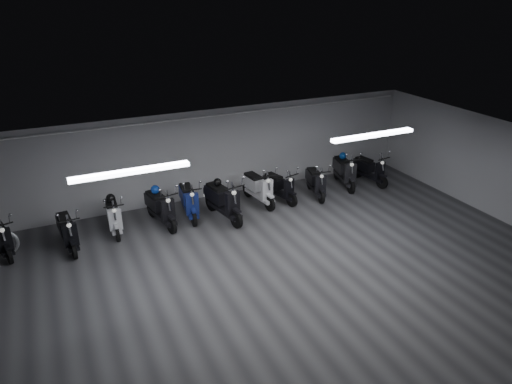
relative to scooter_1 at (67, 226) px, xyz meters
name	(u,v)px	position (x,y,z in m)	size (l,w,h in m)	color
floor	(283,277)	(4.36, -3.42, -0.65)	(14.00, 10.00, 0.01)	#39393B
ceiling	(286,163)	(4.36, -3.42, 2.16)	(14.00, 10.00, 0.01)	slate
back_wall	(208,154)	(4.36, 1.59, 0.76)	(14.00, 0.01, 2.80)	#A7A7AA
front_wall	(464,384)	(4.36, -8.42, 0.76)	(14.00, 0.01, 2.80)	#A7A7AA
right_wall	(508,174)	(11.36, -3.42, 0.76)	(0.01, 10.00, 2.80)	#A7A7AA
fluor_strip_left	(131,172)	(1.36, -2.42, 2.10)	(2.40, 0.18, 0.08)	white
fluor_strip_right	(373,135)	(7.36, -2.42, 2.10)	(2.40, 0.18, 0.08)	white
conduit	(208,116)	(4.36, 1.50, 1.98)	(0.05, 0.05, 13.60)	white
scooter_1	(67,226)	(0.00, 0.00, 0.00)	(0.58, 1.73, 1.29)	black
scooter_2	(113,211)	(1.20, 0.42, -0.02)	(0.56, 1.68, 1.25)	silver
scooter_3	(160,202)	(2.46, 0.28, 0.05)	(0.62, 1.86, 1.38)	black
scooter_4	(189,195)	(3.32, 0.44, 0.03)	(0.60, 1.81, 1.35)	navy
scooter_5	(223,195)	(4.17, -0.10, 0.11)	(0.67, 2.01, 1.50)	black
scooter_6	(259,183)	(5.52, 0.43, 0.04)	(0.61, 1.84, 1.37)	white
scooter_7	(280,182)	(6.21, 0.34, -0.02)	(0.56, 1.68, 1.25)	black
scooter_8	(316,178)	(7.42, 0.18, -0.01)	(0.56, 1.69, 1.26)	black
scooter_9	(345,166)	(8.70, 0.47, 0.06)	(0.63, 1.88, 1.40)	black
scooter_10	(370,165)	(9.64, 0.34, 0.00)	(0.58, 1.73, 1.29)	black
helmet_0	(155,190)	(2.41, 0.54, 0.34)	(0.25, 0.25, 0.25)	navy
helmet_1	(217,182)	(4.12, 0.18, 0.40)	(0.24, 0.24, 0.24)	black
helmet_2	(343,156)	(8.76, 0.73, 0.34)	(0.23, 0.23, 0.23)	navy
helmet_3	(111,198)	(1.21, 0.65, 0.26)	(0.25, 0.25, 0.25)	black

